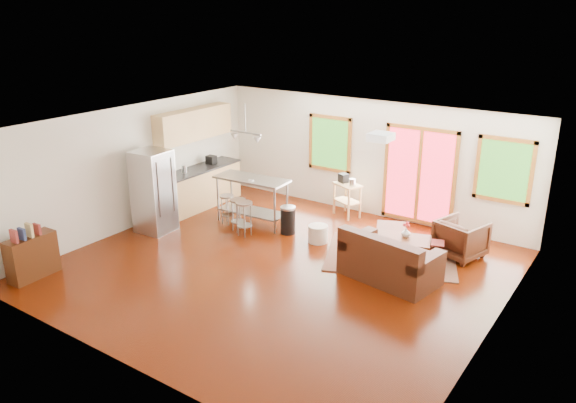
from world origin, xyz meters
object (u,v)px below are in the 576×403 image
Objects in this scene: loveseat at (388,261)px; kitchen_cart at (347,188)px; armchair at (461,237)px; rug at (391,255)px; ottoman at (391,234)px; coffee_table at (403,241)px; island at (252,192)px; refrigerator at (154,191)px.

kitchen_cart is at bearing 141.72° from loveseat.
loveseat is 2.18× the size of armchair.
loveseat is at bearing 83.18° from armchair.
ottoman reaches higher than rug.
coffee_table is 2.43m from kitchen_cart.
armchair is at bearing 6.48° from ottoman.
island is 1.74× the size of kitchen_cart.
rug is 1.36× the size of loveseat.
armchair is (1.08, 0.72, 0.39)m from rug.
refrigerator is (-4.38, -2.18, 0.68)m from ottoman.
island is (-3.44, -0.15, 0.35)m from coffee_table.
ottoman is at bearing 13.26° from island.
coffee_table is at bearing 14.71° from refrigerator.
island is at bearing -133.42° from kitchen_cart.
coffee_table is 1.12m from armchair.
refrigerator is 1.82× the size of kitchen_cart.
coffee_table reaches higher than ottoman.
loveseat is at bearing -47.95° from kitchen_cart.
armchair is at bearing 33.44° from rug.
coffee_table is (-0.15, 0.94, 0.01)m from loveseat.
kitchen_cart is (-2.83, 0.71, 0.25)m from armchair.
island is at bearing -177.42° from coffee_table.
armchair is 1.44× the size of ottoman.
refrigerator is (-4.86, -1.64, 0.51)m from coffee_table.
kitchen_cart reaches higher than coffee_table.
coffee_table is at bearing -48.55° from ottoman.
island reaches higher than rug.
kitchen_cart reaches higher than ottoman.
rug is 2.05× the size of coffee_table.
rug is 4.99m from refrigerator.
loveseat reaches higher than ottoman.
kitchen_cart reaches higher than armchair.
armchair reaches higher than ottoman.
rug is at bearing -39.14° from kitchen_cart.
loveseat is 1.84× the size of kitchen_cart.
armchair is (0.72, 1.63, 0.06)m from loveseat.
refrigerator is (-5.01, -0.70, 0.52)m from loveseat.
armchair is at bearing 38.57° from coffee_table.
ottoman is (-0.48, 0.54, -0.17)m from coffee_table.
kitchen_cart is (-2.11, 2.34, 0.31)m from loveseat.
kitchen_cart reaches higher than rug.
kitchen_cart is at bearing 149.83° from ottoman.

